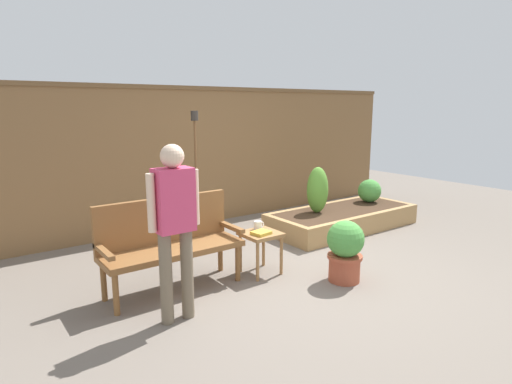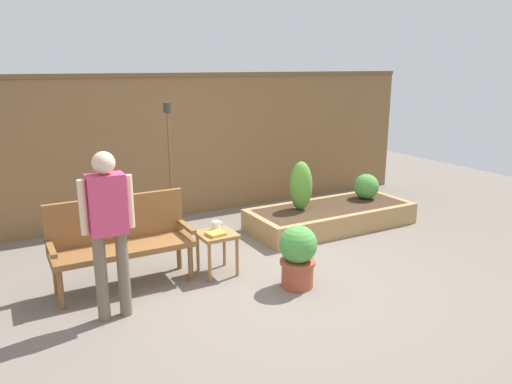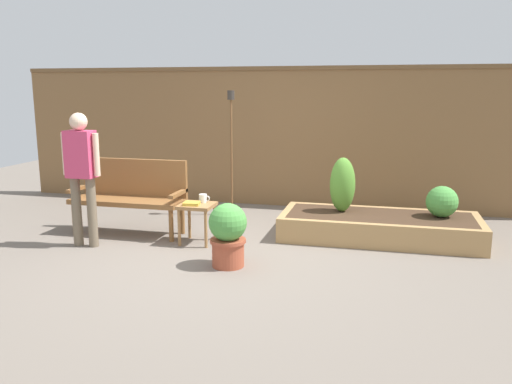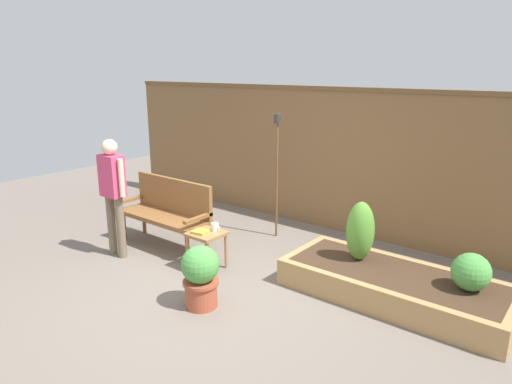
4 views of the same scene
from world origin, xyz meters
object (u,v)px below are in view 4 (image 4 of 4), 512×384
Objects in this scene: person_by_bench at (113,188)px; side_table at (207,239)px; shrub_near_bench at (360,231)px; shrub_far_corner at (471,272)px; book_on_table at (200,232)px; garden_bench at (168,208)px; potted_boxwood at (201,275)px; tiki_torch at (277,155)px; cup_on_table at (215,227)px.

side_table is at bearing 19.19° from person_by_bench.
shrub_near_bench is 1.20m from shrub_far_corner.
book_on_table is 0.49× the size of shrub_far_corner.
shrub_far_corner is (2.84, 0.80, 0.09)m from side_table.
garden_bench reaches higher than book_on_table.
shrub_near_bench is at bearing 25.81° from side_table.
shrub_near_bench is at bearing 18.06° from book_on_table.
shrub_near_bench is at bearing 23.05° from person_by_bench.
book_on_table is at bearing -153.02° from shrub_near_bench.
person_by_bench is (-4.07, -1.23, 0.44)m from shrub_far_corner.
shrub_near_bench is (1.04, 1.50, 0.28)m from potted_boxwood.
shrub_far_corner is (3.83, 0.54, -0.06)m from garden_bench.
book_on_table is 1.70m from tiki_torch.
tiki_torch is (-0.01, 1.47, 0.83)m from side_table.
cup_on_table is at bearing 54.27° from book_on_table.
shrub_far_corner is at bearing 8.09° from garden_bench.
book_on_table is 3.01m from shrub_far_corner.
side_table is 0.72× the size of potted_boxwood.
shrub_near_bench is at bearing -22.16° from tiki_torch.
garden_bench is at bearing 152.60° from book_on_table.
shrub_near_bench reaches higher than side_table.
side_table is at bearing 130.32° from potted_boxwood.
book_on_table is 0.12× the size of person_by_bench.
tiki_torch reaches higher than shrub_far_corner.
garden_bench is at bearing 69.96° from person_by_bench.
book_on_table is at bearing -91.38° from tiki_torch.
shrub_near_bench is at bearing 23.29° from cup_on_table.
cup_on_table is 0.07× the size of tiki_torch.
shrub_far_corner is at bearing -13.30° from tiki_torch.
cup_on_table reaches higher than side_table.
shrub_near_bench reaches higher than cup_on_table.
shrub_far_corner is 0.24× the size of person_by_bench.
tiki_torch is (-0.61, 2.18, 0.86)m from potted_boxwood.
shrub_near_bench reaches higher than book_on_table.
shrub_far_corner is at bearing 15.66° from side_table.
book_on_table is 1.90m from shrub_near_bench.
potted_boxwood is (0.56, -0.81, -0.17)m from cup_on_table.
side_table is 3.60× the size of cup_on_table.
cup_on_table is at bearing -87.95° from tiki_torch.
cup_on_table is (0.04, 0.11, 0.13)m from side_table.
shrub_near_bench is 3.14m from person_by_bench.
shrub_near_bench reaches higher than potted_boxwood.
shrub_far_corner is 4.28m from person_by_bench.
potted_boxwood is at bearing -74.42° from tiki_torch.
shrub_near_bench is at bearing 11.66° from garden_bench.
cup_on_table is 1.00m from potted_boxwood.
garden_bench is 1.00m from book_on_table.
book_on_table reaches higher than side_table.
tiki_torch is at bearing 157.84° from shrub_near_bench.
shrub_far_corner is (2.88, 0.86, -0.01)m from book_on_table.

